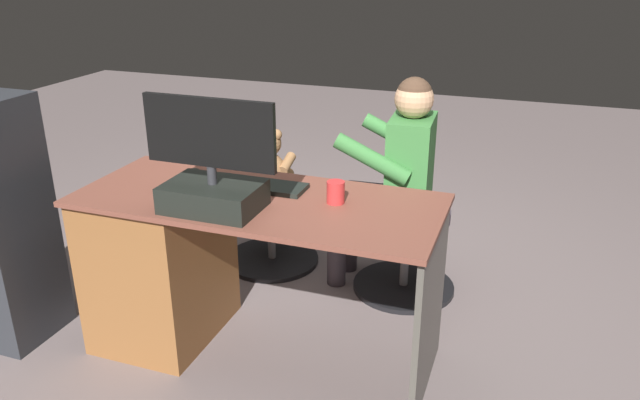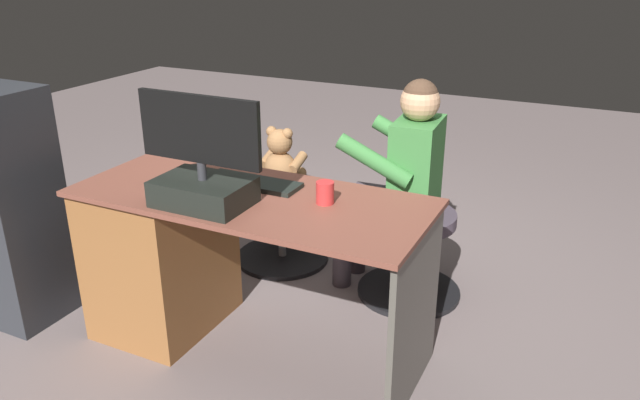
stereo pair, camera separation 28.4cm
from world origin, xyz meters
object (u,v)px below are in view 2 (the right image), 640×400
at_px(monitor, 202,174).
at_px(teddy_bear, 281,160).
at_px(desk, 178,252).
at_px(visitor_chair, 411,247).
at_px(keyboard, 252,182).
at_px(tv_remote, 188,180).
at_px(cup, 325,193).
at_px(office_chair_teddy, 282,216).
at_px(person, 400,171).
at_px(computer_mouse, 193,168).

height_order(monitor, teddy_bear, monitor).
distance_m(monitor, teddy_bear, 1.02).
height_order(desk, visitor_chair, desk).
xyz_separation_m(keyboard, tv_remote, (0.27, 0.09, -0.00)).
xyz_separation_m(cup, visitor_chair, (-0.16, -0.69, -0.51)).
xyz_separation_m(monitor, office_chair_teddy, (0.20, -0.95, -0.59)).
xyz_separation_m(monitor, tv_remote, (0.21, -0.17, -0.11)).
xyz_separation_m(desk, person, (-0.78, -0.75, 0.27)).
bearing_deg(cup, monitor, 27.00).
distance_m(computer_mouse, tv_remote, 0.12).
xyz_separation_m(tv_remote, person, (-0.70, -0.73, -0.09)).
height_order(office_chair_teddy, teddy_bear, teddy_bear).
xyz_separation_m(tv_remote, office_chair_teddy, (-0.01, -0.78, -0.47)).
distance_m(monitor, cup, 0.48).
height_order(computer_mouse, office_chair_teddy, computer_mouse).
distance_m(keyboard, visitor_chair, 0.95).
height_order(computer_mouse, teddy_bear, teddy_bear).
distance_m(monitor, office_chair_teddy, 1.14).
bearing_deg(person, computer_mouse, 39.54).
height_order(desk, office_chair_teddy, desk).
relative_size(computer_mouse, office_chair_teddy, 0.18).
bearing_deg(tv_remote, cup, 176.89).
distance_m(desk, office_chair_teddy, 0.81).
distance_m(monitor, visitor_chair, 1.22).
bearing_deg(teddy_bear, desk, 83.68).
height_order(monitor, tv_remote, monitor).
bearing_deg(monitor, office_chair_teddy, -78.24).
height_order(keyboard, person, person).
relative_size(desk, computer_mouse, 15.41).
bearing_deg(keyboard, visitor_chair, -129.10).
bearing_deg(visitor_chair, person, -3.59).
xyz_separation_m(visitor_chair, person, (0.08, -0.01, 0.39)).
height_order(monitor, person, monitor).
bearing_deg(cup, teddy_bear, -50.48).
height_order(teddy_bear, person, person).
xyz_separation_m(desk, keyboard, (-0.34, -0.11, 0.35)).
relative_size(computer_mouse, visitor_chair, 0.18).
height_order(keyboard, tv_remote, keyboard).
xyz_separation_m(keyboard, computer_mouse, (0.32, -0.02, 0.01)).
bearing_deg(computer_mouse, office_chair_teddy, -95.53).
relative_size(tv_remote, visitor_chair, 0.28).
bearing_deg(teddy_bear, monitor, 101.62).
bearing_deg(tv_remote, computer_mouse, -71.42).
relative_size(cup, visitor_chair, 0.17).
xyz_separation_m(desk, teddy_bear, (-0.09, -0.81, 0.21)).
relative_size(keyboard, person, 0.38).
xyz_separation_m(computer_mouse, tv_remote, (-0.05, 0.11, -0.01)).
relative_size(computer_mouse, tv_remote, 0.64).
xyz_separation_m(teddy_bear, visitor_chair, (-0.77, 0.06, -0.33)).
relative_size(monitor, visitor_chair, 1.00).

